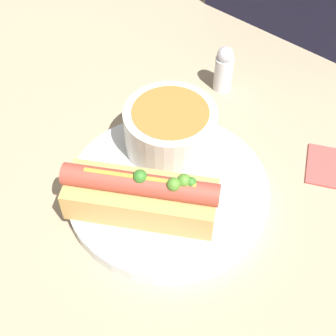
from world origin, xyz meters
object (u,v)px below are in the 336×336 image
object	(u,v)px
hot_dog	(141,195)
soup_bowl	(170,127)
salt_shaker	(224,69)
spoon	(159,156)

from	to	relation	value
hot_dog	soup_bowl	xyz separation A→B (m)	(-0.04, 0.10, 0.01)
salt_shaker	soup_bowl	bearing A→B (deg)	-79.40
soup_bowl	salt_shaker	distance (m)	0.16
spoon	salt_shaker	size ratio (longest dim) A/B	2.41
spoon	salt_shaker	world-z (taller)	salt_shaker
soup_bowl	salt_shaker	world-z (taller)	soup_bowl
hot_dog	spoon	bearing A→B (deg)	86.71
hot_dog	salt_shaker	bearing A→B (deg)	74.81
hot_dog	spoon	size ratio (longest dim) A/B	1.01
salt_shaker	hot_dog	bearing A→B (deg)	-74.34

